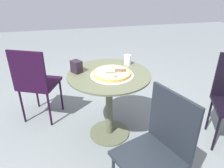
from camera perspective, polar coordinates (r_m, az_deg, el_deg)
ground_plane at (r=2.49m, az=-0.68°, el=-12.66°), size 10.00×10.00×0.00m
patio_table at (r=2.19m, az=-0.75°, el=-2.16°), size 0.80×0.80×0.73m
pizza_on_tray at (r=2.06m, az=0.01°, el=2.79°), size 0.41×0.41×0.05m
pizza_server at (r=2.04m, az=0.84°, el=3.64°), size 0.22×0.10×0.02m
drinking_cup at (r=2.29m, az=4.06°, el=6.28°), size 0.07×0.07×0.11m
napkin_dispenser at (r=2.13m, az=-9.25°, el=4.49°), size 0.12×0.13×0.12m
patio_chair_near at (r=1.63m, az=11.94°, el=-15.41°), size 0.54×0.54×0.90m
patio_chair_far at (r=2.57m, az=-19.36°, el=0.87°), size 0.52×0.52×0.90m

